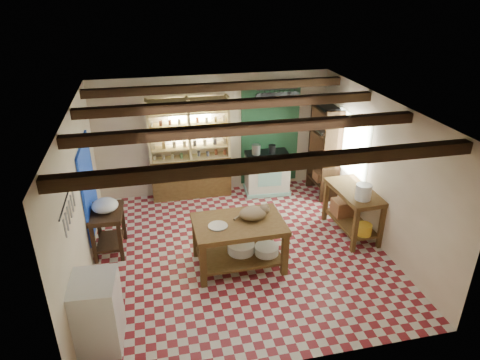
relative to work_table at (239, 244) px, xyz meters
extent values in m
cube|color=maroon|center=(0.09, 0.38, -0.42)|extent=(5.00, 5.00, 0.02)
cube|color=#424246|center=(0.09, 0.38, 2.19)|extent=(5.00, 5.00, 0.02)
cube|color=beige|center=(0.09, 2.88, 0.89)|extent=(5.00, 0.04, 2.60)
cube|color=beige|center=(0.09, -2.12, 0.89)|extent=(5.00, 0.04, 2.60)
cube|color=beige|center=(-2.41, 0.38, 0.89)|extent=(0.04, 5.00, 2.60)
cube|color=beige|center=(2.59, 0.38, 0.89)|extent=(0.04, 5.00, 2.60)
cube|color=#382313|center=(0.09, 0.38, 2.07)|extent=(5.00, 3.80, 0.15)
cube|color=blue|center=(-2.38, 1.28, 0.69)|extent=(0.04, 1.40, 1.60)
cube|color=#1C462A|center=(1.34, 2.85, 0.84)|extent=(1.30, 0.04, 2.30)
cube|color=silver|center=(-0.41, 2.86, 1.29)|extent=(0.90, 0.02, 0.80)
cube|color=silver|center=(2.57, 1.38, 0.99)|extent=(0.02, 1.30, 1.20)
cube|color=black|center=(-2.35, -0.82, 1.37)|extent=(0.06, 0.90, 0.28)
cube|color=black|center=(1.34, 2.43, 1.77)|extent=(0.86, 0.12, 0.36)
cube|color=#D2B979|center=(-0.46, 2.69, 0.69)|extent=(1.70, 0.34, 2.20)
cube|color=#382313|center=(2.37, 2.18, 0.59)|extent=(0.40, 0.86, 2.00)
cube|color=brown|center=(0.00, 0.00, 0.00)|extent=(1.47, 0.99, 0.83)
cube|color=beige|center=(1.20, 2.53, 0.04)|extent=(0.98, 0.69, 0.91)
cube|color=#382313|center=(-2.11, 0.90, -0.02)|extent=(0.57, 0.80, 0.79)
cube|color=silver|center=(-2.13, -1.27, 0.09)|extent=(0.60, 0.71, 1.01)
cube|color=brown|center=(2.27, 0.51, 0.04)|extent=(0.69, 1.29, 0.91)
ellipsoid|color=#997F59|center=(0.25, 0.05, 0.51)|extent=(0.51, 0.42, 0.20)
cylinder|color=#929298|center=(-0.35, -0.05, 0.42)|extent=(0.32, 0.32, 0.02)
cylinder|color=silver|center=(0.05, 0.05, -0.11)|extent=(0.46, 0.46, 0.16)
cylinder|color=silver|center=(0.45, -0.09, -0.12)|extent=(0.40, 0.40, 0.14)
cylinder|color=#929298|center=(0.95, 2.54, 0.61)|extent=(0.20, 0.20, 0.22)
cylinder|color=black|center=(1.30, 2.52, 0.60)|extent=(0.16, 0.16, 0.19)
ellipsoid|color=silver|center=(-2.11, 0.90, 0.49)|extent=(0.46, 0.46, 0.22)
cylinder|color=silver|center=(2.23, 0.16, 0.63)|extent=(0.29, 0.29, 0.27)
cube|color=#915E3A|center=(2.25, 0.81, -0.02)|extent=(0.44, 0.36, 0.30)
cylinder|color=yellow|center=(2.29, 0.06, -0.07)|extent=(0.28, 0.28, 0.20)
camera|label=1|loc=(-1.27, -5.76, 3.97)|focal=32.00mm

